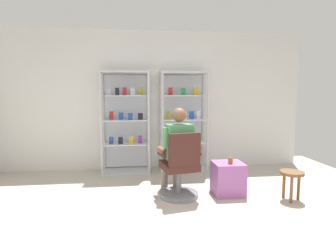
% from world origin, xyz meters
% --- Properties ---
extents(ground_plane, '(7.20, 7.20, 0.00)m').
position_xyz_m(ground_plane, '(0.00, 0.00, 0.00)').
color(ground_plane, '#B2A899').
extents(back_wall, '(6.00, 0.10, 2.70)m').
position_xyz_m(back_wall, '(0.00, 3.00, 1.35)').
color(back_wall, silver).
rests_on(back_wall, ground).
extents(display_cabinet_left, '(0.90, 0.45, 1.90)m').
position_xyz_m(display_cabinet_left, '(-0.55, 2.76, 0.97)').
color(display_cabinet_left, '#B7B7BC').
rests_on(display_cabinet_left, ground).
extents(display_cabinet_right, '(0.90, 0.45, 1.90)m').
position_xyz_m(display_cabinet_right, '(0.55, 2.76, 0.96)').
color(display_cabinet_right, '#B7B7BC').
rests_on(display_cabinet_right, ground).
extents(office_chair, '(0.61, 0.57, 0.96)m').
position_xyz_m(office_chair, '(0.26, 1.29, 0.39)').
color(office_chair, slate).
rests_on(office_chair, ground).
extents(seated_shopkeeper, '(0.54, 0.61, 1.29)m').
position_xyz_m(seated_shopkeeper, '(0.23, 1.45, 0.71)').
color(seated_shopkeeper, slate).
rests_on(seated_shopkeeper, ground).
extents(storage_crate, '(0.43, 0.40, 0.48)m').
position_xyz_m(storage_crate, '(0.98, 1.36, 0.24)').
color(storage_crate, '#9E599E').
rests_on(storage_crate, ground).
extents(tea_glass, '(0.07, 0.07, 0.09)m').
position_xyz_m(tea_glass, '(0.99, 1.29, 0.52)').
color(tea_glass, brown).
rests_on(tea_glass, storage_crate).
extents(wooden_stool, '(0.32, 0.32, 0.41)m').
position_xyz_m(wooden_stool, '(1.79, 1.03, 0.33)').
color(wooden_stool, brown).
rests_on(wooden_stool, ground).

